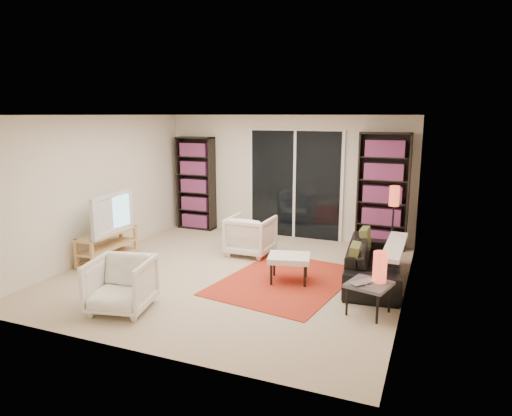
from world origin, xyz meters
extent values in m
plane|color=tan|center=(0.00, 0.00, 0.00)|extent=(5.00, 5.00, 0.00)
cube|color=silver|center=(0.00, 2.50, 1.20)|extent=(5.00, 0.02, 2.40)
cube|color=silver|center=(0.00, -2.50, 1.20)|extent=(5.00, 0.02, 2.40)
cube|color=silver|center=(-2.50, 0.00, 1.20)|extent=(0.02, 5.00, 2.40)
cube|color=silver|center=(2.50, 0.00, 1.20)|extent=(0.02, 5.00, 2.40)
cube|color=white|center=(0.00, 0.00, 2.40)|extent=(5.00, 5.00, 0.02)
cube|color=white|center=(0.20, 2.47, 1.05)|extent=(1.92, 0.06, 2.16)
cube|color=black|center=(0.20, 2.44, 1.05)|extent=(1.80, 0.02, 2.10)
cube|color=white|center=(0.20, 2.42, 1.05)|extent=(0.05, 0.02, 2.10)
cube|color=black|center=(-1.95, 2.34, 0.97)|extent=(0.80, 0.30, 1.95)
cube|color=#9E2642|center=(-1.95, 2.32, 0.97)|extent=(0.70, 0.22, 1.85)
cube|color=black|center=(1.90, 2.34, 1.05)|extent=(0.90, 0.30, 2.10)
cube|color=#9E2642|center=(1.90, 2.32, 1.05)|extent=(0.80, 0.22, 2.00)
cube|color=#E8C77D|center=(-2.21, -0.21, 0.48)|extent=(0.37, 1.17, 0.04)
cube|color=#E8C77D|center=(-2.21, -0.21, 0.25)|extent=(0.37, 1.17, 0.03)
cube|color=#E8C77D|center=(-2.21, -0.21, 0.06)|extent=(0.37, 1.17, 0.04)
cube|color=#E8C77D|center=(-2.37, -0.76, 0.25)|extent=(0.05, 0.05, 0.50)
cube|color=#E8C77D|center=(-2.37, 0.33, 0.25)|extent=(0.05, 0.05, 0.50)
cube|color=#E8C77D|center=(-2.05, -0.76, 0.25)|extent=(0.05, 0.05, 0.50)
cube|color=#E8C77D|center=(-2.05, 0.33, 0.25)|extent=(0.05, 0.05, 0.50)
imported|color=black|center=(-2.19, -0.21, 0.83)|extent=(0.29, 1.15, 0.66)
cube|color=#B12D1A|center=(0.83, 0.01, 0.01)|extent=(1.97, 2.46, 0.01)
imported|color=black|center=(2.04, 0.51, 0.28)|extent=(0.93, 1.98, 0.56)
imported|color=silver|center=(-0.15, 1.05, 0.34)|extent=(0.74, 0.76, 0.68)
imported|color=silver|center=(-0.74, -1.72, 0.34)|extent=(0.86, 0.88, 0.67)
cube|color=silver|center=(0.89, 0.01, 0.36)|extent=(0.70, 0.61, 0.08)
cylinder|color=black|center=(0.70, -0.23, 0.16)|extent=(0.04, 0.04, 0.32)
cylinder|color=black|center=(0.61, 0.15, 0.16)|extent=(0.04, 0.04, 0.32)
cylinder|color=black|center=(1.17, -0.12, 0.16)|extent=(0.04, 0.04, 0.32)
cylinder|color=black|center=(1.07, 0.26, 0.16)|extent=(0.04, 0.04, 0.32)
cube|color=#46454B|center=(2.13, -0.67, 0.38)|extent=(0.59, 0.59, 0.04)
cylinder|color=black|center=(1.90, -0.81, 0.19)|extent=(0.03, 0.03, 0.38)
cylinder|color=black|center=(1.99, -0.43, 0.19)|extent=(0.03, 0.03, 0.38)
cylinder|color=black|center=(2.27, -0.91, 0.19)|extent=(0.03, 0.03, 0.38)
cylinder|color=black|center=(2.37, -0.53, 0.19)|extent=(0.03, 0.03, 0.38)
imported|color=silver|center=(2.10, -0.75, 0.41)|extent=(0.38, 0.40, 0.03)
cylinder|color=#DD452B|center=(2.24, -0.58, 0.59)|extent=(0.17, 0.17, 0.38)
cylinder|color=black|center=(2.15, 1.74, 0.01)|extent=(0.19, 0.19, 0.03)
cylinder|color=black|center=(2.15, 1.74, 0.47)|extent=(0.03, 0.03, 0.94)
cylinder|color=#DD452B|center=(2.15, 1.74, 1.08)|extent=(0.17, 0.17, 0.34)
camera|label=1|loc=(2.82, -6.05, 2.41)|focal=32.00mm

